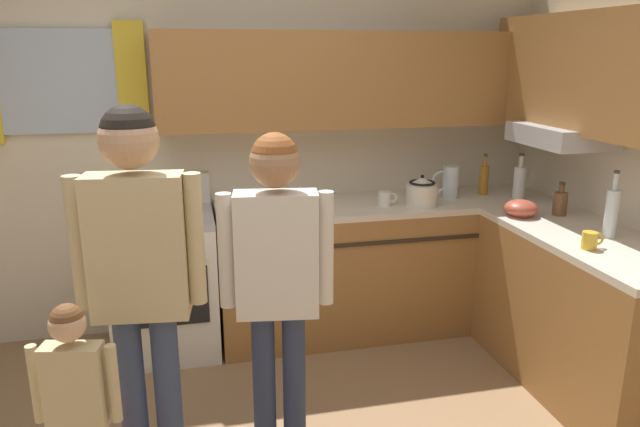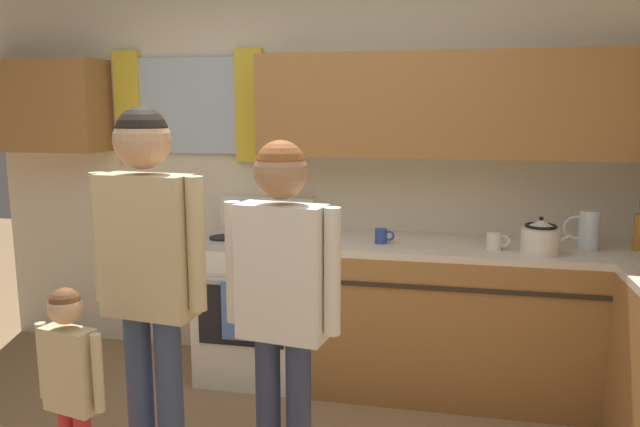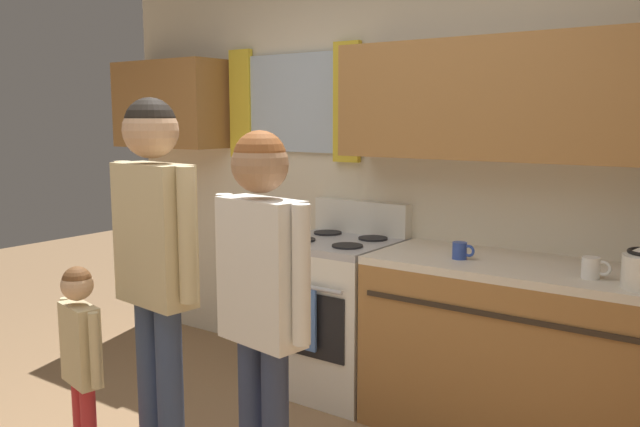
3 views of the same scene
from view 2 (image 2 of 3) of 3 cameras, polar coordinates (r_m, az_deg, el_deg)
back_wall_unit at (r=3.87m, az=0.79°, el=6.46°), size 4.60×0.42×2.60m
kitchen_counter_run at (r=3.43m, az=22.32°, el=-11.84°), size 2.27×1.99×0.90m
stove_oven at (r=3.89m, az=-5.93°, el=-8.26°), size 0.64×0.67×1.10m
bottle_oil_amber at (r=3.76m, az=27.88°, el=-1.48°), size 0.06×0.06×0.29m
mug_cobalt_blue at (r=3.53m, az=5.84°, el=-2.12°), size 0.11×0.07×0.08m
mug_ceramic_white at (r=3.49m, az=16.15°, el=-2.54°), size 0.13×0.08×0.09m
stovetop_kettle at (r=3.45m, az=20.06°, el=-2.09°), size 0.27×0.20×0.21m
water_pitcher at (r=3.66m, az=23.89°, el=-1.43°), size 0.19×0.11×0.22m
adult_holding_child at (r=2.57m, az=-15.86°, el=-4.34°), size 0.52×0.23×1.68m
adult_in_plaid at (r=2.41m, az=-3.60°, el=-6.86°), size 0.48×0.21×1.56m
small_child at (r=2.67m, az=-22.43°, el=-14.13°), size 0.33×0.14×0.99m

